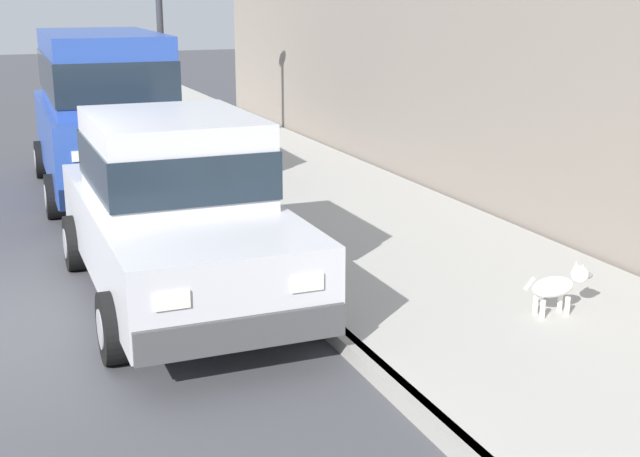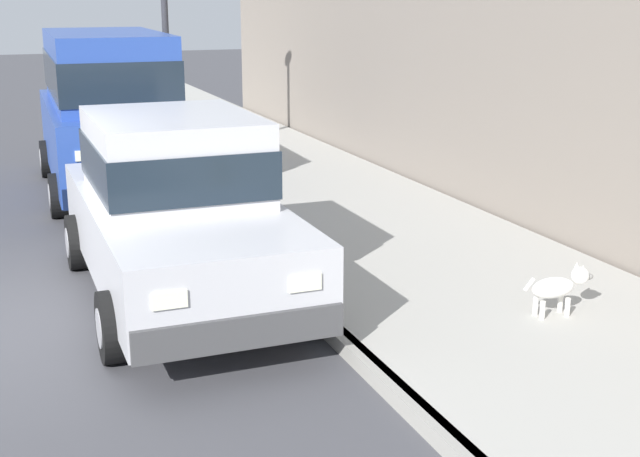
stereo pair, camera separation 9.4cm
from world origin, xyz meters
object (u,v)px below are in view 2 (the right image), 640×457
Objects in this scene: car_silver_sedan at (177,206)px; car_blue_van at (109,105)px; street_lamp at (164,4)px; dog_white at (559,286)px.

car_blue_van is (0.08, 5.34, 0.41)m from car_silver_sedan.
car_blue_van is at bearing -125.68° from street_lamp.
car_silver_sedan is at bearing 144.90° from dog_white.
street_lamp reaches higher than dog_white.
car_blue_van is at bearing 112.11° from dog_white.
dog_white is (3.15, -2.21, -0.55)m from car_silver_sedan.
dog_white is 9.88m from street_lamp.
dog_white is 0.17× the size of street_lamp.
street_lamp reaches higher than car_blue_van.
car_blue_van is at bearing 89.16° from car_silver_sedan.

